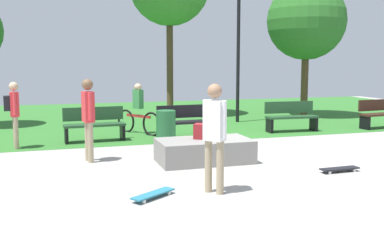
{
  "coord_description": "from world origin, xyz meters",
  "views": [
    {
      "loc": [
        -4.07,
        -9.03,
        2.09
      ],
      "look_at": [
        -1.15,
        0.48,
        0.9
      ],
      "focal_mm": 40.99,
      "sensor_mm": 36.0,
      "label": 1
    }
  ],
  "objects_px": {
    "pedestrian_with_backpack": "(14,109)",
    "skater_performing_trick": "(214,129)",
    "concrete_ledge": "(204,151)",
    "tree_broad_elm": "(306,21)",
    "park_bench_by_oak": "(186,121)",
    "cyclist_on_bicycle": "(138,113)",
    "park_bench_near_path": "(381,113)",
    "backpack_on_ledge": "(199,131)",
    "park_bench_far_right": "(94,124)",
    "trash_bin": "(166,128)",
    "skateboard_by_ledge": "(153,194)",
    "skater_watching": "(88,113)",
    "park_bench_near_lamppost": "(291,116)",
    "lamp_post": "(238,39)",
    "skateboard_spare": "(340,169)"
  },
  "relations": [
    {
      "from": "pedestrian_with_backpack",
      "to": "cyclist_on_bicycle",
      "type": "distance_m",
      "value": 3.57
    },
    {
      "from": "park_bench_by_oak",
      "to": "pedestrian_with_backpack",
      "type": "distance_m",
      "value": 4.47
    },
    {
      "from": "cyclist_on_bicycle",
      "to": "park_bench_by_oak",
      "type": "bearing_deg",
      "value": -43.32
    },
    {
      "from": "park_bench_near_lamppost",
      "to": "park_bench_by_oak",
      "type": "height_order",
      "value": "same"
    },
    {
      "from": "park_bench_near_path",
      "to": "pedestrian_with_backpack",
      "type": "xyz_separation_m",
      "value": [
        -10.97,
        -0.22,
        0.49
      ]
    },
    {
      "from": "backpack_on_ledge",
      "to": "cyclist_on_bicycle",
      "type": "distance_m",
      "value": 4.0
    },
    {
      "from": "pedestrian_with_backpack",
      "to": "skater_performing_trick",
      "type": "bearing_deg",
      "value": -55.17
    },
    {
      "from": "backpack_on_ledge",
      "to": "skater_watching",
      "type": "xyz_separation_m",
      "value": [
        -2.26,
        0.63,
        0.39
      ]
    },
    {
      "from": "concrete_ledge",
      "to": "park_bench_far_right",
      "type": "height_order",
      "value": "park_bench_far_right"
    },
    {
      "from": "concrete_ledge",
      "to": "tree_broad_elm",
      "type": "xyz_separation_m",
      "value": [
        6.28,
        6.4,
        3.44
      ]
    },
    {
      "from": "skateboard_by_ledge",
      "to": "lamp_post",
      "type": "distance_m",
      "value": 9.5
    },
    {
      "from": "skater_performing_trick",
      "to": "pedestrian_with_backpack",
      "type": "bearing_deg",
      "value": 124.83
    },
    {
      "from": "concrete_ledge",
      "to": "skateboard_by_ledge",
      "type": "xyz_separation_m",
      "value": [
        -1.56,
        -2.13,
        -0.18
      ]
    },
    {
      "from": "backpack_on_ledge",
      "to": "skateboard_by_ledge",
      "type": "height_order",
      "value": "backpack_on_ledge"
    },
    {
      "from": "skater_watching",
      "to": "pedestrian_with_backpack",
      "type": "height_order",
      "value": "skater_watching"
    },
    {
      "from": "park_bench_near_lamppost",
      "to": "park_bench_near_path",
      "type": "bearing_deg",
      "value": -3.6
    },
    {
      "from": "skater_performing_trick",
      "to": "pedestrian_with_backpack",
      "type": "xyz_separation_m",
      "value": [
        -3.41,
        4.89,
        -0.07
      ]
    },
    {
      "from": "park_bench_near_path",
      "to": "cyclist_on_bicycle",
      "type": "distance_m",
      "value": 7.77
    },
    {
      "from": "skater_performing_trick",
      "to": "park_bench_far_right",
      "type": "bearing_deg",
      "value": 105.31
    },
    {
      "from": "skateboard_spare",
      "to": "tree_broad_elm",
      "type": "bearing_deg",
      "value": 63.04
    },
    {
      "from": "skater_watching",
      "to": "tree_broad_elm",
      "type": "xyz_separation_m",
      "value": [
        8.6,
        5.65,
        2.65
      ]
    },
    {
      "from": "concrete_ledge",
      "to": "park_bench_far_right",
      "type": "xyz_separation_m",
      "value": [
        -2.02,
        3.19,
        0.24
      ]
    },
    {
      "from": "skater_watching",
      "to": "park_bench_near_path",
      "type": "relative_size",
      "value": 1.07
    },
    {
      "from": "tree_broad_elm",
      "to": "skateboard_by_ledge",
      "type": "bearing_deg",
      "value": -132.57
    },
    {
      "from": "park_bench_near_path",
      "to": "park_bench_by_oak",
      "type": "bearing_deg",
      "value": 179.65
    },
    {
      "from": "park_bench_far_right",
      "to": "trash_bin",
      "type": "xyz_separation_m",
      "value": [
        1.71,
        -1.06,
        -0.04
      ]
    },
    {
      "from": "park_bench_near_lamppost",
      "to": "park_bench_far_right",
      "type": "relative_size",
      "value": 1.0
    },
    {
      "from": "skateboard_by_ledge",
      "to": "park_bench_near_path",
      "type": "height_order",
      "value": "park_bench_near_path"
    },
    {
      "from": "park_bench_by_oak",
      "to": "park_bench_near_path",
      "type": "height_order",
      "value": "same"
    },
    {
      "from": "park_bench_by_oak",
      "to": "pedestrian_with_backpack",
      "type": "bearing_deg",
      "value": -176.65
    },
    {
      "from": "concrete_ledge",
      "to": "backpack_on_ledge",
      "type": "bearing_deg",
      "value": 117.98
    },
    {
      "from": "skateboard_by_ledge",
      "to": "lamp_post",
      "type": "bearing_deg",
      "value": 58.79
    },
    {
      "from": "tree_broad_elm",
      "to": "cyclist_on_bicycle",
      "type": "relative_size",
      "value": 3.33
    },
    {
      "from": "tree_broad_elm",
      "to": "trash_bin",
      "type": "height_order",
      "value": "tree_broad_elm"
    },
    {
      "from": "backpack_on_ledge",
      "to": "park_bench_far_right",
      "type": "relative_size",
      "value": 0.2
    },
    {
      "from": "trash_bin",
      "to": "pedestrian_with_backpack",
      "type": "xyz_separation_m",
      "value": [
        -3.65,
        0.61,
        0.53
      ]
    },
    {
      "from": "park_bench_by_oak",
      "to": "park_bench_near_path",
      "type": "xyz_separation_m",
      "value": [
        6.54,
        -0.04,
        0.0
      ]
    },
    {
      "from": "skateboard_by_ledge",
      "to": "trash_bin",
      "type": "xyz_separation_m",
      "value": [
        1.24,
        4.26,
        0.38
      ]
    },
    {
      "from": "tree_broad_elm",
      "to": "concrete_ledge",
      "type": "bearing_deg",
      "value": -134.43
    },
    {
      "from": "concrete_ledge",
      "to": "skater_watching",
      "type": "bearing_deg",
      "value": 162.01
    },
    {
      "from": "skater_performing_trick",
      "to": "tree_broad_elm",
      "type": "bearing_deg",
      "value": 51.36
    },
    {
      "from": "lamp_post",
      "to": "pedestrian_with_backpack",
      "type": "xyz_separation_m",
      "value": [
        -7.1,
        -2.88,
        -1.93
      ]
    },
    {
      "from": "skateboard_spare",
      "to": "tree_broad_elm",
      "type": "relative_size",
      "value": 0.15
    },
    {
      "from": "park_bench_by_oak",
      "to": "cyclist_on_bicycle",
      "type": "bearing_deg",
      "value": 136.68
    },
    {
      "from": "tree_broad_elm",
      "to": "park_bench_near_lamppost",
      "type": "bearing_deg",
      "value": -126.72
    },
    {
      "from": "park_bench_near_lamppost",
      "to": "cyclist_on_bicycle",
      "type": "relative_size",
      "value": 1.04
    },
    {
      "from": "concrete_ledge",
      "to": "trash_bin",
      "type": "xyz_separation_m",
      "value": [
        -0.31,
        2.13,
        0.2
      ]
    },
    {
      "from": "skateboard_by_ledge",
      "to": "tree_broad_elm",
      "type": "distance_m",
      "value": 12.13
    },
    {
      "from": "skateboard_by_ledge",
      "to": "pedestrian_with_backpack",
      "type": "height_order",
      "value": "pedestrian_with_backpack"
    },
    {
      "from": "park_bench_near_path",
      "to": "pedestrian_with_backpack",
      "type": "distance_m",
      "value": 10.99
    }
  ]
}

